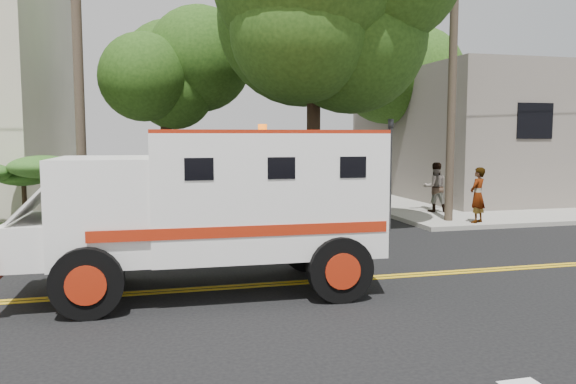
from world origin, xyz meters
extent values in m
plane|color=black|center=(0.00, 0.00, 0.00)|extent=(100.00, 100.00, 0.00)
cube|color=gray|center=(13.50, 13.50, 0.07)|extent=(17.00, 17.00, 0.15)
cube|color=slate|center=(15.00, 14.00, 3.15)|extent=(14.00, 12.00, 6.00)
cylinder|color=#382D23|center=(-5.60, 6.00, 4.50)|extent=(0.28, 0.28, 9.00)
cylinder|color=#382D23|center=(6.30, 6.20, 4.50)|extent=(0.28, 0.28, 9.00)
cylinder|color=black|center=(1.50, 6.50, 3.50)|extent=(0.44, 0.44, 7.00)
sphere|color=#1C390F|center=(1.50, 6.50, 7.00)|extent=(5.32, 5.32, 5.32)
cylinder|color=black|center=(-3.00, 12.00, 2.80)|extent=(0.44, 0.44, 5.60)
sphere|color=#1C390F|center=(-3.00, 12.00, 5.60)|extent=(3.92, 3.92, 3.92)
sphere|color=#1C390F|center=(-2.16, 11.44, 6.02)|extent=(3.36, 3.36, 3.36)
cylinder|color=black|center=(8.50, 16.00, 2.97)|extent=(0.44, 0.44, 5.95)
sphere|color=#1C390F|center=(8.50, 16.00, 5.95)|extent=(4.20, 4.20, 4.20)
sphere|color=#1C390F|center=(9.40, 15.40, 6.40)|extent=(3.60, 3.60, 3.60)
cylinder|color=#3F3F42|center=(3.80, 5.60, 1.80)|extent=(0.12, 0.12, 3.60)
imported|color=#3F3F42|center=(3.80, 5.60, 3.15)|extent=(0.15, 0.18, 0.90)
cylinder|color=#3F3F42|center=(-6.20, 6.20, 1.00)|extent=(0.06, 0.06, 2.00)
cube|color=#0C33A5|center=(-6.20, 6.14, 1.80)|extent=(0.45, 0.03, 0.45)
cube|color=#1E3314|center=(-7.50, 6.80, 0.27)|extent=(3.20, 2.00, 0.24)
cylinder|color=black|center=(-7.40, 7.20, 1.07)|extent=(0.14, 0.14, 1.36)
ellipsoid|color=#225218|center=(-7.40, 7.20, 1.83)|extent=(1.55, 1.55, 0.54)
cylinder|color=black|center=(-6.70, 6.30, 1.23)|extent=(0.14, 0.14, 1.68)
ellipsoid|color=#225218|center=(-6.70, 6.30, 2.17)|extent=(1.91, 1.91, 0.66)
cube|color=white|center=(-1.57, -0.19, 1.94)|extent=(4.39, 2.67, 2.33)
cube|color=white|center=(-4.56, -0.10, 1.72)|extent=(1.84, 2.49, 1.88)
cube|color=black|center=(-5.42, -0.08, 2.22)|extent=(0.12, 1.88, 0.78)
cube|color=white|center=(-5.72, -0.07, 1.16)|extent=(1.06, 2.24, 0.78)
cube|color=#A4220C|center=(-6.28, -0.05, 0.89)|extent=(0.27, 2.39, 0.39)
cube|color=#A4220C|center=(-1.57, -0.19, 3.13)|extent=(4.39, 2.67, 0.07)
cylinder|color=black|center=(-4.82, -1.34, 0.61)|extent=(1.23, 0.39, 1.22)
cylinder|color=black|center=(-4.75, 1.14, 0.61)|extent=(1.23, 0.39, 1.22)
cylinder|color=black|center=(-0.39, -1.46, 0.61)|extent=(1.23, 0.39, 1.22)
cylinder|color=black|center=(-0.32, 1.02, 0.61)|extent=(1.23, 0.39, 1.22)
imported|color=gray|center=(6.96, 5.50, 1.08)|extent=(0.81, 0.74, 1.87)
imported|color=gray|center=(6.95, 8.35, 1.10)|extent=(1.05, 0.88, 1.90)
camera|label=1|loc=(-3.81, -11.07, 3.05)|focal=35.00mm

